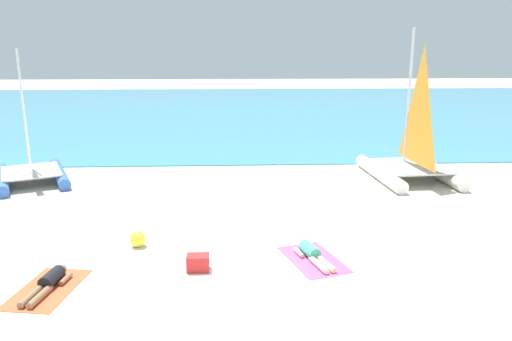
{
  "coord_description": "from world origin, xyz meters",
  "views": [
    {
      "loc": [
        -0.67,
        -9.97,
        4.84
      ],
      "look_at": [
        0.0,
        4.62,
        1.2
      ],
      "focal_mm": 34.54,
      "sensor_mm": 36.0,
      "label": 1
    }
  ],
  "objects_px": {
    "sailboat_white": "(410,158)",
    "sailboat_blue": "(30,164)",
    "sunbather_left": "(49,282)",
    "beach_ball": "(138,239)",
    "cooler_box": "(198,263)",
    "towel_right": "(313,260)",
    "sunbather_right": "(312,253)",
    "towel_left": "(48,289)"
  },
  "relations": [
    {
      "from": "sailboat_blue",
      "to": "cooler_box",
      "type": "distance_m",
      "value": 10.17
    },
    {
      "from": "towel_left",
      "to": "sunbather_right",
      "type": "bearing_deg",
      "value": 12.51
    },
    {
      "from": "sunbather_right",
      "to": "cooler_box",
      "type": "bearing_deg",
      "value": 173.45
    },
    {
      "from": "sailboat_blue",
      "to": "sunbather_left",
      "type": "relative_size",
      "value": 3.09
    },
    {
      "from": "towel_right",
      "to": "beach_ball",
      "type": "height_order",
      "value": "beach_ball"
    },
    {
      "from": "sunbather_left",
      "to": "towel_right",
      "type": "distance_m",
      "value": 5.83
    },
    {
      "from": "towel_right",
      "to": "sailboat_blue",
      "type": "bearing_deg",
      "value": 142.13
    },
    {
      "from": "sunbather_left",
      "to": "cooler_box",
      "type": "distance_m",
      "value": 3.12
    },
    {
      "from": "sunbather_left",
      "to": "beach_ball",
      "type": "bearing_deg",
      "value": 64.72
    },
    {
      "from": "sunbather_left",
      "to": "cooler_box",
      "type": "height_order",
      "value": "cooler_box"
    },
    {
      "from": "sunbather_right",
      "to": "cooler_box",
      "type": "relative_size",
      "value": 3.08
    },
    {
      "from": "sailboat_blue",
      "to": "towel_right",
      "type": "height_order",
      "value": "sailboat_blue"
    },
    {
      "from": "sailboat_white",
      "to": "sailboat_blue",
      "type": "height_order",
      "value": "sailboat_white"
    },
    {
      "from": "sailboat_blue",
      "to": "cooler_box",
      "type": "height_order",
      "value": "sailboat_blue"
    },
    {
      "from": "sunbather_right",
      "to": "cooler_box",
      "type": "height_order",
      "value": "cooler_box"
    },
    {
      "from": "sailboat_white",
      "to": "sunbather_left",
      "type": "distance_m",
      "value": 13.4
    },
    {
      "from": "towel_left",
      "to": "sunbather_left",
      "type": "bearing_deg",
      "value": 81.23
    },
    {
      "from": "towel_left",
      "to": "beach_ball",
      "type": "height_order",
      "value": "beach_ball"
    },
    {
      "from": "sailboat_white",
      "to": "towel_right",
      "type": "relative_size",
      "value": 2.93
    },
    {
      "from": "towel_left",
      "to": "sunbather_left",
      "type": "distance_m",
      "value": 0.14
    },
    {
      "from": "sunbather_left",
      "to": "beach_ball",
      "type": "distance_m",
      "value": 2.57
    },
    {
      "from": "sailboat_blue",
      "to": "sunbather_left",
      "type": "height_order",
      "value": "sailboat_blue"
    },
    {
      "from": "sailboat_white",
      "to": "towel_right",
      "type": "xyz_separation_m",
      "value": [
        -4.8,
        -7.15,
        -0.82
      ]
    },
    {
      "from": "beach_ball",
      "to": "sailboat_blue",
      "type": "bearing_deg",
      "value": 128.9
    },
    {
      "from": "towel_left",
      "to": "cooler_box",
      "type": "distance_m",
      "value": 3.15
    },
    {
      "from": "sailboat_white",
      "to": "sailboat_blue",
      "type": "bearing_deg",
      "value": 175.52
    },
    {
      "from": "sailboat_white",
      "to": "beach_ball",
      "type": "xyz_separation_m",
      "value": [
        -9.07,
        -6.15,
        -0.63
      ]
    },
    {
      "from": "sailboat_blue",
      "to": "sunbather_right",
      "type": "height_order",
      "value": "sailboat_blue"
    },
    {
      "from": "sailboat_white",
      "to": "cooler_box",
      "type": "height_order",
      "value": "sailboat_white"
    },
    {
      "from": "towel_left",
      "to": "cooler_box",
      "type": "bearing_deg",
      "value": 14.03
    },
    {
      "from": "sunbather_right",
      "to": "beach_ball",
      "type": "distance_m",
      "value": 4.35
    },
    {
      "from": "sunbather_left",
      "to": "sailboat_white",
      "type": "bearing_deg",
      "value": 47.0
    },
    {
      "from": "sunbather_left",
      "to": "beach_ball",
      "type": "xyz_separation_m",
      "value": [
        1.44,
        2.13,
        0.07
      ]
    },
    {
      "from": "sunbather_left",
      "to": "sunbather_right",
      "type": "bearing_deg",
      "value": 20.67
    },
    {
      "from": "sunbather_left",
      "to": "beach_ball",
      "type": "relative_size",
      "value": 3.93
    },
    {
      "from": "cooler_box",
      "to": "towel_right",
      "type": "bearing_deg",
      "value": 9.35
    },
    {
      "from": "sunbather_right",
      "to": "sailboat_white",
      "type": "bearing_deg",
      "value": 38.46
    },
    {
      "from": "cooler_box",
      "to": "sailboat_blue",
      "type": "bearing_deg",
      "value": 130.85
    },
    {
      "from": "sailboat_blue",
      "to": "towel_right",
      "type": "bearing_deg",
      "value": -62.22
    },
    {
      "from": "beach_ball",
      "to": "sunbather_left",
      "type": "bearing_deg",
      "value": -124.05
    },
    {
      "from": "beach_ball",
      "to": "sunbather_right",
      "type": "bearing_deg",
      "value": -12.36
    },
    {
      "from": "sunbather_left",
      "to": "towel_right",
      "type": "relative_size",
      "value": 0.82
    }
  ]
}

